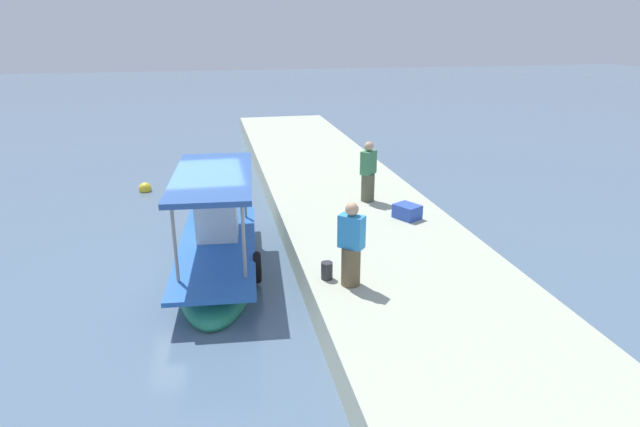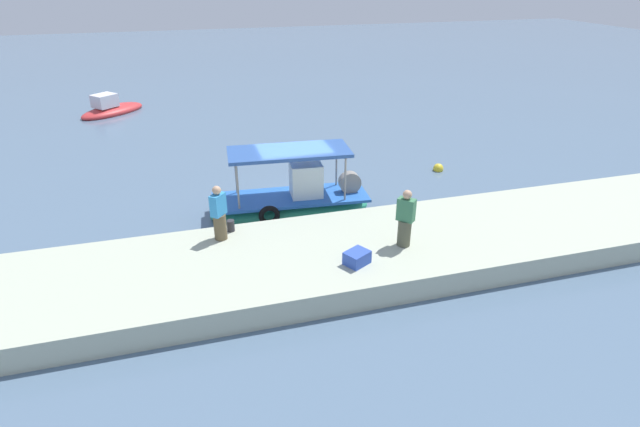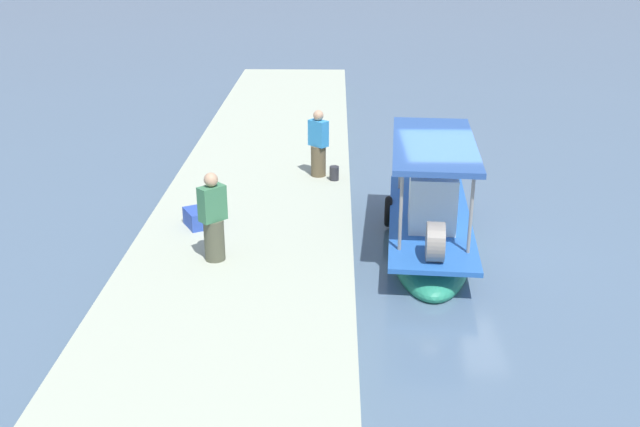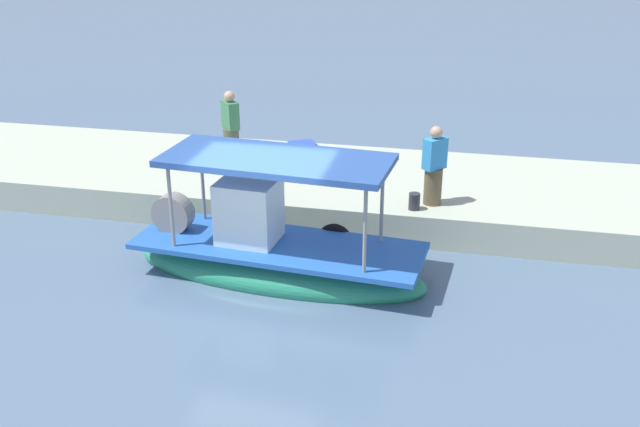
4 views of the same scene
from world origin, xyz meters
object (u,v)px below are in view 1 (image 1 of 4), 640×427
fisherman_near_bollard (351,248)px  mooring_bollard (327,271)px  main_fishing_boat (218,252)px  cargo_crate (407,211)px  marker_buoy (145,189)px  fisherman_by_crate (368,174)px

fisherman_near_bollard → mooring_bollard: fisherman_near_bollard is taller
main_fishing_boat → cargo_crate: bearing=-82.6°
cargo_crate → marker_buoy: bearing=48.9°
fisherman_by_crate → main_fishing_boat: bearing=117.7°
fisherman_by_crate → marker_buoy: 8.49m
main_fishing_boat → fisherman_near_bollard: size_ratio=3.44×
fisherman_near_bollard → mooring_bollard: (0.35, 0.41, -0.60)m
main_fishing_boat → mooring_bollard: 3.32m
mooring_bollard → fisherman_by_crate: bearing=-25.4°
cargo_crate → main_fishing_boat: bearing=97.4°
main_fishing_boat → fisherman_near_bollard: fisherman_near_bollard is taller
main_fishing_boat → marker_buoy: 7.56m
fisherman_near_bollard → cargo_crate: 4.32m
fisherman_near_bollard → cargo_crate: (3.48, -2.49, -0.60)m
mooring_bollard → marker_buoy: mooring_bollard is taller
mooring_bollard → marker_buoy: 10.69m
fisherman_near_bollard → marker_buoy: bearing=26.4°
main_fishing_boat → cargo_crate: main_fishing_boat is taller
main_fishing_boat → marker_buoy: (7.16, 2.40, -0.36)m
cargo_crate → fisherman_near_bollard: bearing=144.4°
mooring_bollard → fisherman_near_bollard: bearing=-130.1°
fisherman_near_bollard → cargo_crate: bearing=-35.6°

